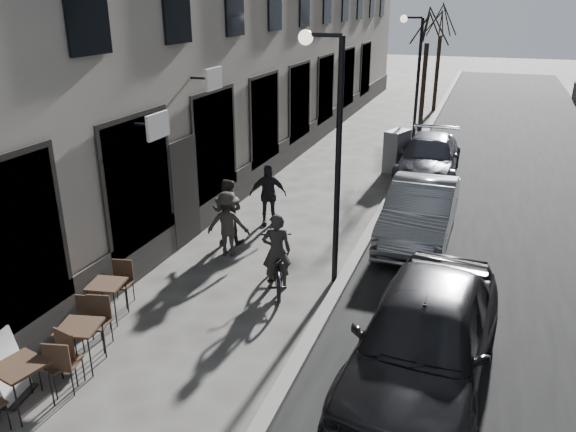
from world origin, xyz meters
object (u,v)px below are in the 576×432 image
Objects in this scene: streetlamp_far at (414,68)px; bistro_set_a at (22,383)px; pedestrian_mid at (228,224)px; bistro_set_b at (81,342)px; tree_far at (442,20)px; pedestrian_far at (268,195)px; pedestrian_near at (228,211)px; streetlamp_near at (330,134)px; bicycle at (277,265)px; car_far at (429,157)px; car_mid at (420,211)px; tree_near at (429,24)px; sign_board at (10,373)px; car_near at (424,337)px; bistro_set_c at (108,297)px; utility_cabinet at (397,151)px.

streetlamp_far is 3.17× the size of bistro_set_a.
pedestrian_mid is at bearing 97.97° from bistro_set_a.
tree_far is at bearing 70.16° from bistro_set_b.
pedestrian_far is at bearing -97.49° from tree_far.
streetlamp_far is 3.16× the size of pedestrian_near.
streetlamp_near reaches higher than bistro_set_a.
tree_far reaches higher than pedestrian_near.
pedestrian_far reaches higher than pedestrian_near.
pedestrian_near is at bearing -65.72° from bicycle.
bicycle is (-0.88, -0.68, -2.66)m from streetlamp_near.
pedestrian_mid is 0.33× the size of car_far.
bistro_set_a is 5.92m from pedestrian_mid.
bistro_set_a is 1.04× the size of pedestrian_mid.
pedestrian_near reaches higher than car_mid.
tree_near is 3.69× the size of pedestrian_mid.
sign_board is 6.23m from car_near.
pedestrian_near is (-2.84, -10.85, -2.35)m from streetlamp_far.
car_near is 11.27m from car_far.
car_near reaches higher than bistro_set_a.
bistro_set_b is at bearing -160.37° from car_near.
car_near is (5.17, -4.00, 0.02)m from pedestrian_near.
sign_board is at bearing -99.76° from tree_near.
tree_far is 3.69× the size of pedestrian_mid.
tree_far is 18.98m from pedestrian_far.
car_far is at bearing -125.61° from bicycle.
bicycle is 2.69m from pedestrian_near.
bistro_set_c is at bearing 96.92° from bistro_set_b.
tree_near is 20.97m from sign_board.
car_far reaches higher than sign_board.
bistro_set_b is (-2.98, -19.26, -4.20)m from tree_near.
car_far is (1.10, -6.65, -3.98)m from tree_near.
tree_far is 5.43× the size of sign_board.
streetlamp_near is at bearing -90.20° from tree_far.
utility_cabinet is at bearing 105.88° from car_near.
bistro_set_c is 0.35× the size of car_mid.
tree_near reaches higher than car_near.
sign_board is at bearing -109.06° from car_far.
bicycle is at bearing 150.44° from car_near.
streetlamp_far reaches higher than sign_board.
pedestrian_far is at bearing -107.39° from pedestrian_mid.
car_near is at bearing -84.55° from car_far.
car_mid is at bearing 38.52° from bistro_set_c.
car_mid is (4.07, 2.42, -0.04)m from pedestrian_mid.
bistro_set_a is 0.33× the size of car_near.
car_near is (5.74, 0.02, 0.38)m from bistro_set_c.
pedestrian_near is 0.98× the size of pedestrian_far.
tree_near is 5.43× the size of sign_board.
utility_cabinet is at bearing -89.20° from streetlamp_far.
car_mid is at bearing -18.99° from pedestrian_far.
car_mid is (-0.77, 5.75, -0.10)m from car_near.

